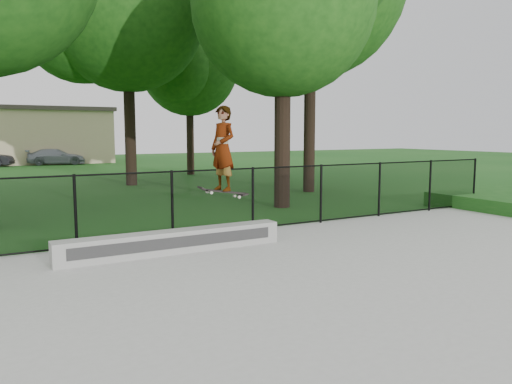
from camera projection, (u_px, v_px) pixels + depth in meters
The scene contains 8 objects.
ground at pixel (465, 308), 6.76m from camera, with size 100.00×100.00×0.00m, color #195217.
concrete_slab at pixel (465, 306), 6.76m from camera, with size 14.00×12.00×0.06m, color #AAAAA5.
grind_ledge at pixel (174, 242), 9.60m from camera, with size 4.44×0.40×0.43m, color #9B9B96.
car_c at pixel (56, 157), 36.66m from camera, with size 1.64×3.71×1.17m, color gray.
skater_airborne at pixel (223, 150), 9.65m from camera, with size 0.84×0.68×1.80m.
chainlink_fence at pixel (253, 199), 11.76m from camera, with size 16.06×0.06×1.50m.
tree_row at pixel (152, 2), 18.22m from camera, with size 21.23×18.52×11.69m.
distant_building at pixel (26, 135), 38.32m from camera, with size 12.40×6.40×4.30m.
Camera 1 is at (-5.70, -4.27, 2.37)m, focal length 35.00 mm.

